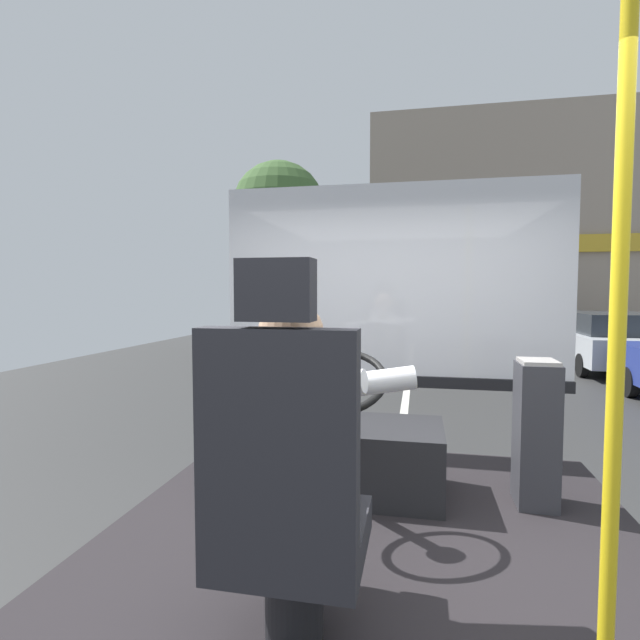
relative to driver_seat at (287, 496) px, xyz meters
The scene contains 12 objects.
ground 9.38m from the driver_seat, 88.75° to the left, with size 18.00×44.00×0.06m.
driver_seat is the anchor object (origin of this frame).
bus_driver 0.21m from the driver_seat, 90.00° to the left, with size 0.81×0.56×0.74m.
steering_console 1.31m from the driver_seat, 90.00° to the left, with size 1.10×1.01×0.87m.
handrail_pole 1.08m from the driver_seat, ahead, with size 0.04×0.04×2.12m.
fare_box 1.69m from the driver_seat, 51.95° to the left, with size 0.21×0.25×0.80m.
windshield_panel 2.19m from the driver_seat, 84.52° to the left, with size 2.50×0.08×1.48m.
street_tree 12.79m from the driver_seat, 106.57° to the left, with size 2.61×2.61×5.50m.
shop_building 19.90m from the driver_seat, 74.81° to the left, with size 13.22×4.50×8.43m.
parked_car_silver 11.73m from the driver_seat, 66.24° to the left, with size 1.98×3.91×1.33m.
parked_car_white 16.70m from the driver_seat, 73.60° to the left, with size 1.83×4.10×1.20m.
parked_car_red 22.28m from the driver_seat, 78.21° to the left, with size 1.76×3.95×1.23m.
Camera 1 is at (0.20, -1.93, 1.84)m, focal length 27.00 mm.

